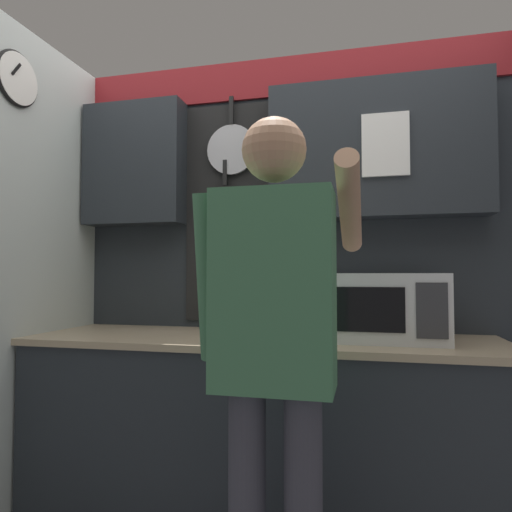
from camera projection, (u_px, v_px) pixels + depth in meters
The scene contains 6 objects.
base_cabinet_counter at pixel (261, 439), 2.07m from camera, with size 2.14×0.65×0.92m.
back_wall_unit at pixel (277, 226), 2.40m from camera, with size 2.71×0.22×2.37m.
microwave at pixel (381, 307), 2.00m from camera, with size 0.53×0.38×0.29m.
knife_block at pixel (279, 314), 2.10m from camera, with size 0.13×0.16×0.28m.
utensil_crock at pixel (245, 315), 2.14m from camera, with size 0.11×0.10×0.36m.
person at pixel (275, 331), 1.46m from camera, with size 0.54×0.64×1.71m.
Camera 1 is at (0.48, -2.06, 1.20)m, focal length 32.00 mm.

